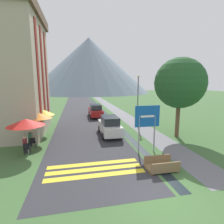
# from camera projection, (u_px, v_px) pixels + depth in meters

# --- Properties ---
(ground_plane) EXTENTS (160.00, 160.00, 0.00)m
(ground_plane) POSITION_uv_depth(u_px,v_px,m) (99.00, 115.00, 26.76)
(ground_plane) COLOR #3D6033
(road) EXTENTS (6.40, 60.00, 0.01)m
(road) POSITION_uv_depth(u_px,v_px,m) (80.00, 107.00, 35.90)
(road) COLOR #2D2D33
(road) RESTS_ON ground_plane
(footpath) EXTENTS (2.20, 60.00, 0.01)m
(footpath) POSITION_uv_depth(u_px,v_px,m) (109.00, 106.00, 37.14)
(footpath) COLOR slate
(footpath) RESTS_ON ground_plane
(drainage_channel) EXTENTS (0.60, 60.00, 0.00)m
(drainage_channel) POSITION_uv_depth(u_px,v_px,m) (98.00, 106.00, 36.65)
(drainage_channel) COLOR black
(drainage_channel) RESTS_ON ground_plane
(crosswalk_marking) EXTENTS (5.44, 1.84, 0.01)m
(crosswalk_marking) POSITION_uv_depth(u_px,v_px,m) (95.00, 169.00, 9.99)
(crosswalk_marking) COLOR yellow
(crosswalk_marking) RESTS_ON ground_plane
(mountain_distant) EXTENTS (57.72, 57.72, 26.24)m
(mountain_distant) POSITION_uv_depth(u_px,v_px,m) (89.00, 66.00, 85.34)
(mountain_distant) COLOR slate
(mountain_distant) RESTS_ON ground_plane
(hotel_building) EXTENTS (6.35, 8.29, 11.48)m
(hotel_building) POSITION_uv_depth(u_px,v_px,m) (9.00, 69.00, 16.11)
(hotel_building) COLOR tan
(hotel_building) RESTS_ON ground_plane
(road_sign) EXTENTS (1.79, 0.11, 3.35)m
(road_sign) POSITION_uv_depth(u_px,v_px,m) (147.00, 121.00, 12.08)
(road_sign) COLOR gray
(road_sign) RESTS_ON ground_plane
(footbridge) EXTENTS (1.70, 1.10, 0.65)m
(footbridge) POSITION_uv_depth(u_px,v_px,m) (161.00, 166.00, 9.92)
(footbridge) COLOR brown
(footbridge) RESTS_ON ground_plane
(parked_car_near) EXTENTS (1.75, 4.14, 1.82)m
(parked_car_near) POSITION_uv_depth(u_px,v_px,m) (110.00, 126.00, 16.36)
(parked_car_near) COLOR silver
(parked_car_near) RESTS_ON ground_plane
(parked_car_far) EXTENTS (1.81, 4.50, 1.82)m
(parked_car_far) POSITION_uv_depth(u_px,v_px,m) (96.00, 111.00, 25.13)
(parked_car_far) COLOR #A31919
(parked_car_far) RESTS_ON ground_plane
(cafe_chair_near_right) EXTENTS (0.40, 0.40, 0.85)m
(cafe_chair_near_right) POSITION_uv_depth(u_px,v_px,m) (33.00, 142.00, 13.08)
(cafe_chair_near_right) COLOR black
(cafe_chair_near_right) RESTS_ON ground_plane
(cafe_chair_far_right) EXTENTS (0.40, 0.40, 0.85)m
(cafe_chair_far_right) POSITION_uv_depth(u_px,v_px,m) (39.00, 132.00, 15.56)
(cafe_chair_far_right) COLOR black
(cafe_chair_far_right) RESTS_ON ground_plane
(cafe_chair_nearest) EXTENTS (0.40, 0.40, 0.85)m
(cafe_chair_nearest) POSITION_uv_depth(u_px,v_px,m) (27.00, 148.00, 11.89)
(cafe_chair_nearest) COLOR black
(cafe_chair_nearest) RESTS_ON ground_plane
(cafe_chair_middle) EXTENTS (0.40, 0.40, 0.85)m
(cafe_chair_middle) POSITION_uv_depth(u_px,v_px,m) (34.00, 137.00, 14.13)
(cafe_chair_middle) COLOR black
(cafe_chair_middle) RESTS_ON ground_plane
(cafe_umbrella_front_red) EXTENTS (2.45, 2.45, 2.48)m
(cafe_umbrella_front_red) POSITION_uv_depth(u_px,v_px,m) (26.00, 122.00, 11.85)
(cafe_umbrella_front_red) COLOR #B7B2A8
(cafe_umbrella_front_red) RESTS_ON ground_plane
(cafe_umbrella_middle_orange) EXTENTS (2.02, 2.02, 2.42)m
(cafe_umbrella_middle_orange) POSITION_uv_depth(u_px,v_px,m) (39.00, 116.00, 14.40)
(cafe_umbrella_middle_orange) COLOR #B7B2A8
(cafe_umbrella_middle_orange) RESTS_ON ground_plane
(cafe_umbrella_rear_yellow) EXTENTS (2.11, 2.11, 2.38)m
(cafe_umbrella_rear_yellow) POSITION_uv_depth(u_px,v_px,m) (43.00, 112.00, 16.58)
(cafe_umbrella_rear_yellow) COLOR #B7B2A8
(cafe_umbrella_rear_yellow) RESTS_ON ground_plane
(person_seated_near) EXTENTS (0.32, 0.32, 1.26)m
(person_seated_near) POSITION_uv_depth(u_px,v_px,m) (25.00, 144.00, 12.18)
(person_seated_near) COLOR #282833
(person_seated_near) RESTS_ON ground_plane
(person_seated_far) EXTENTS (0.32, 0.32, 1.22)m
(person_seated_far) POSITION_uv_depth(u_px,v_px,m) (29.00, 137.00, 13.61)
(person_seated_far) COLOR #282833
(person_seated_far) RESTS_ON ground_plane
(streetlamp) EXTENTS (0.28, 0.28, 5.77)m
(streetlamp) POSITION_uv_depth(u_px,v_px,m) (138.00, 96.00, 20.30)
(streetlamp) COLOR #515156
(streetlamp) RESTS_ON ground_plane
(tree_by_path) EXTENTS (4.42, 4.42, 7.07)m
(tree_by_path) POSITION_uv_depth(u_px,v_px,m) (180.00, 83.00, 15.27)
(tree_by_path) COLOR brown
(tree_by_path) RESTS_ON ground_plane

